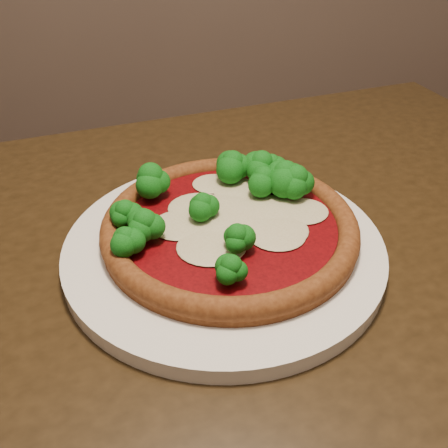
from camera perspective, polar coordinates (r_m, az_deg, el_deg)
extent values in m
cube|color=black|center=(0.53, 1.51, -9.01)|extent=(1.27, 1.09, 0.04)
cylinder|color=black|center=(1.23, 16.62, -3.46)|extent=(0.06, 0.06, 0.71)
cylinder|color=white|center=(0.55, 0.00, -2.63)|extent=(0.35, 0.35, 0.02)
cylinder|color=brown|center=(0.55, 0.65, -0.66)|extent=(0.28, 0.28, 0.01)
torus|color=brown|center=(0.55, 0.66, -0.07)|extent=(0.28, 0.28, 0.02)
cylinder|color=#680408|center=(0.54, 0.66, -0.03)|extent=(0.23, 0.23, 0.00)
ellipsoid|color=beige|center=(0.53, 6.15, -1.33)|extent=(0.06, 0.05, 0.00)
ellipsoid|color=beige|center=(0.57, -2.99, 1.91)|extent=(0.07, 0.06, 0.01)
ellipsoid|color=beige|center=(0.60, 1.53, 3.98)|extent=(0.06, 0.05, 0.00)
ellipsoid|color=beige|center=(0.61, -1.23, 4.64)|extent=(0.05, 0.05, 0.00)
ellipsoid|color=beige|center=(0.56, 5.58, 1.57)|extent=(0.07, 0.06, 0.01)
ellipsoid|color=beige|center=(0.55, -0.16, 1.05)|extent=(0.09, 0.09, 0.01)
ellipsoid|color=beige|center=(0.57, 8.92, 1.48)|extent=(0.06, 0.05, 0.00)
ellipsoid|color=beige|center=(0.54, -4.99, -0.09)|extent=(0.06, 0.06, 0.01)
ellipsoid|color=beige|center=(0.51, -1.43, -2.55)|extent=(0.07, 0.07, 0.01)
ellipsoid|color=beige|center=(0.53, 5.87, -0.69)|extent=(0.07, 0.07, 0.01)
ellipsoid|color=#148019|center=(0.51, -9.00, 0.10)|extent=(0.04, 0.04, 0.04)
ellipsoid|color=#148019|center=(0.58, -8.36, 5.28)|extent=(0.05, 0.05, 0.04)
ellipsoid|color=#148019|center=(0.58, 8.19, 5.10)|extent=(0.05, 0.05, 0.04)
ellipsoid|color=#148019|center=(0.58, 4.54, 5.17)|extent=(0.04, 0.04, 0.04)
ellipsoid|color=#148019|center=(0.61, 5.39, 6.74)|extent=(0.04, 0.04, 0.03)
ellipsoid|color=#148019|center=(0.58, 7.03, 5.55)|extent=(0.05, 0.05, 0.04)
ellipsoid|color=#148019|center=(0.61, 4.32, 6.85)|extent=(0.05, 0.05, 0.04)
ellipsoid|color=#148019|center=(0.54, -2.44, 2.28)|extent=(0.04, 0.04, 0.03)
ellipsoid|color=#148019|center=(0.54, -11.20, 1.38)|extent=(0.04, 0.04, 0.03)
ellipsoid|color=#148019|center=(0.61, 0.99, 6.89)|extent=(0.05, 0.05, 0.04)
ellipsoid|color=#148019|center=(0.46, 0.83, -4.95)|extent=(0.04, 0.04, 0.03)
ellipsoid|color=#148019|center=(0.49, 1.52, -1.40)|extent=(0.04, 0.04, 0.03)
ellipsoid|color=#148019|center=(0.50, -11.09, -1.67)|extent=(0.04, 0.04, 0.03)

